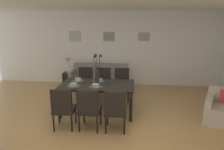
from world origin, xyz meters
TOP-DOWN VIEW (x-y plane):
  - ground_plane at (0.00, 0.00)m, footprint 9.00×9.00m
  - back_wall_panel at (0.00, 3.25)m, footprint 9.00×0.10m
  - ceiling_panel at (0.00, 0.40)m, footprint 9.00×7.20m
  - dining_table at (-0.29, 0.74)m, footprint 1.80×0.99m
  - dining_chair_near_left at (-0.86, -0.19)m, footprint 0.46×0.46m
  - dining_chair_near_right at (-0.82, 1.65)m, footprint 0.45×0.45m
  - dining_chair_far_left at (-0.31, -0.18)m, footprint 0.45×0.45m
  - dining_chair_far_right at (-0.28, 1.65)m, footprint 0.44×0.44m
  - dining_chair_mid_left at (0.24, -0.18)m, footprint 0.45×0.45m
  - dining_chair_mid_right at (0.26, 1.66)m, footprint 0.46×0.46m
  - centerpiece_vase at (-0.29, 0.74)m, footprint 0.21×0.23m
  - placemat_near_left at (-0.83, 0.52)m, footprint 0.32×0.32m
  - bowl_near_left at (-0.83, 0.52)m, footprint 0.17×0.17m
  - placemat_near_right at (-0.83, 0.96)m, footprint 0.32×0.32m
  - bowl_near_right at (-0.83, 0.96)m, footprint 0.17×0.17m
  - placemat_far_left at (-0.29, 0.52)m, footprint 0.32×0.32m
  - bowl_far_left at (-0.29, 0.52)m, footprint 0.17×0.17m
  - placemat_far_right at (-0.29, 0.96)m, footprint 0.32×0.32m
  - bowl_far_right at (-0.29, 0.96)m, footprint 0.17×0.17m
  - sofa at (-0.56, 2.66)m, footprint 1.90×0.84m
  - side_table at (-1.63, 2.65)m, footprint 0.36×0.36m
  - table_lamp at (-1.63, 2.65)m, footprint 0.22×0.22m
  - framed_picture_left at (-1.51, 3.18)m, footprint 0.40×0.03m
  - framed_picture_center at (-0.29, 3.18)m, footprint 0.40×0.03m
  - framed_picture_right at (0.92, 3.18)m, footprint 0.41×0.03m

SIDE VIEW (x-z plane):
  - ground_plane at x=0.00m, z-range 0.00..0.00m
  - side_table at x=-1.63m, z-range 0.00..0.52m
  - sofa at x=-0.56m, z-range -0.12..0.68m
  - dining_chair_near_left at x=-0.86m, z-range 0.05..0.97m
  - dining_chair_near_right at x=-0.82m, z-range 0.05..0.97m
  - dining_chair_far_left at x=-0.31m, z-range 0.05..0.97m
  - dining_chair_far_right at x=-0.28m, z-range 0.05..0.97m
  - dining_chair_mid_left at x=0.24m, z-range 0.05..0.97m
  - dining_chair_mid_right at x=0.26m, z-range 0.05..0.97m
  - dining_table at x=-0.29m, z-range 0.30..1.04m
  - placemat_near_left at x=-0.83m, z-range 0.74..0.75m
  - placemat_near_right at x=-0.83m, z-range 0.74..0.75m
  - placemat_far_left at x=-0.29m, z-range 0.74..0.75m
  - placemat_far_right at x=-0.29m, z-range 0.74..0.75m
  - bowl_near_left at x=-0.83m, z-range 0.75..0.81m
  - bowl_near_right at x=-0.83m, z-range 0.75..0.81m
  - bowl_far_left at x=-0.29m, z-range 0.75..0.81m
  - bowl_far_right at x=-0.29m, z-range 0.75..0.81m
  - table_lamp at x=-1.63m, z-range 0.64..1.15m
  - centerpiece_vase at x=-0.29m, z-range 0.66..1.39m
  - back_wall_panel at x=0.00m, z-range 0.00..2.60m
  - framed_picture_left at x=-1.51m, z-range 1.53..1.90m
  - framed_picture_center at x=-0.29m, z-range 1.55..1.88m
  - framed_picture_right at x=0.92m, z-range 1.57..1.87m
  - ceiling_panel at x=0.00m, z-range 2.60..2.68m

